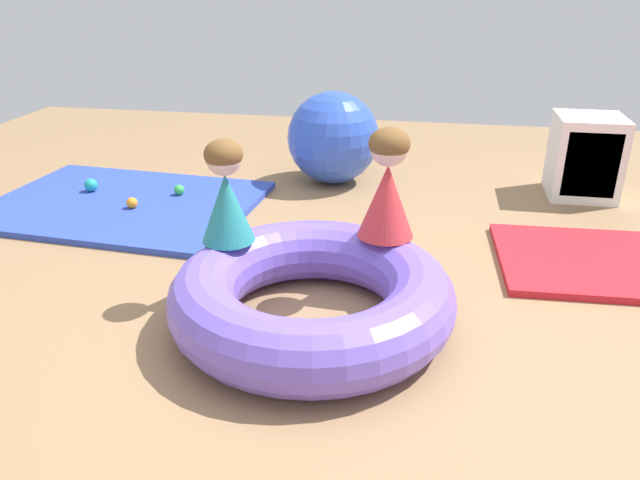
% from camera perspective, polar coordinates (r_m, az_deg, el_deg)
% --- Properties ---
extents(ground_plane, '(8.00, 8.00, 0.00)m').
position_cam_1_polar(ground_plane, '(2.84, 1.48, -7.10)').
color(ground_plane, '#93704C').
extents(gym_mat_center_rear, '(1.18, 0.90, 0.04)m').
position_cam_1_polar(gym_mat_center_rear, '(3.63, 25.30, -1.93)').
color(gym_mat_center_rear, red).
rests_on(gym_mat_center_rear, ground).
extents(gym_mat_front, '(1.81, 1.40, 0.04)m').
position_cam_1_polar(gym_mat_front, '(4.31, -17.90, 3.21)').
color(gym_mat_front, '#2D47B7').
rests_on(gym_mat_front, ground).
extents(inflatable_cushion, '(1.26, 1.26, 0.30)m').
position_cam_1_polar(inflatable_cushion, '(2.70, -0.77, -5.20)').
color(inflatable_cushion, '#7056D1').
rests_on(inflatable_cushion, ground).
extents(child_in_red, '(0.36, 0.36, 0.52)m').
position_cam_1_polar(child_in_red, '(2.85, 6.31, 5.16)').
color(child_in_red, red).
rests_on(child_in_red, inflatable_cushion).
extents(child_in_teal, '(0.31, 0.31, 0.48)m').
position_cam_1_polar(child_in_teal, '(2.82, -8.78, 4.40)').
color(child_in_teal, teal).
rests_on(child_in_teal, inflatable_cushion).
extents(play_ball_teal, '(0.09, 0.09, 0.09)m').
position_cam_1_polar(play_ball_teal, '(4.56, -20.60, 4.83)').
color(play_ball_teal, teal).
rests_on(play_ball_teal, gym_mat_front).
extents(play_ball_orange, '(0.07, 0.07, 0.07)m').
position_cam_1_polar(play_ball_orange, '(4.15, -17.15, 3.34)').
color(play_ball_orange, orange).
rests_on(play_ball_orange, gym_mat_front).
extents(play_ball_green, '(0.07, 0.07, 0.07)m').
position_cam_1_polar(play_ball_green, '(4.32, -13.02, 4.58)').
color(play_ball_green, green).
rests_on(play_ball_green, gym_mat_front).
extents(exercise_ball_large, '(0.67, 0.67, 0.67)m').
position_cam_1_polar(exercise_ball_large, '(4.52, 1.24, 9.52)').
color(exercise_ball_large, blue).
rests_on(exercise_ball_large, ground).
extents(storage_cube, '(0.44, 0.44, 0.56)m').
position_cam_1_polar(storage_cube, '(4.60, 23.55, 7.07)').
color(storage_cube, white).
rests_on(storage_cube, ground).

